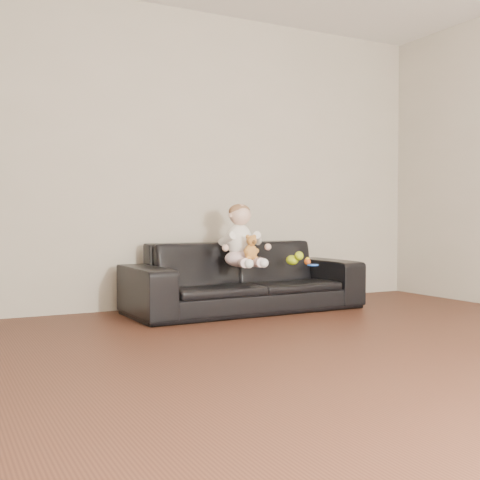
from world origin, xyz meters
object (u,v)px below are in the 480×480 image
teddy_bear (251,248)px  toy_blue_disc (313,265)px  sofa (245,277)px  toy_rattle (307,262)px  toy_green (292,260)px  baby (241,239)px

teddy_bear → toy_blue_disc: bearing=13.2°
sofa → teddy_bear: (-0.08, -0.26, 0.25)m
toy_rattle → toy_blue_disc: bearing=-85.0°
toy_green → toy_blue_disc: toy_green is taller
teddy_bear → toy_green: (0.47, 0.14, -0.12)m
toy_green → toy_rattle: 0.13m
baby → teddy_bear: 0.17m
baby → teddy_bear: baby is taller
teddy_bear → toy_blue_disc: teddy_bear is taller
teddy_bear → toy_rattle: teddy_bear is taller
baby → toy_blue_disc: baby is taller
toy_green → baby: bearing=178.5°
teddy_bear → toy_rattle: bearing=20.2°
sofa → baby: baby is taller
toy_rattle → toy_green: bearing=148.4°
sofa → toy_blue_disc: 0.58m
sofa → baby: bearing=-132.1°
teddy_bear → toy_blue_disc: size_ratio=2.11×
teddy_bear → sofa: bearing=85.4°
sofa → toy_green: 0.43m
toy_green → toy_blue_disc: bearing=-50.2°
sofa → baby: size_ratio=3.84×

